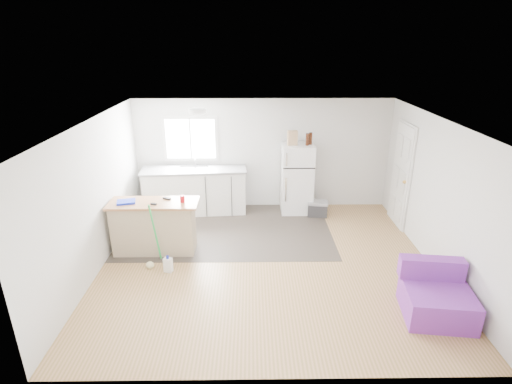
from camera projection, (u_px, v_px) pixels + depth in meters
room at (267, 197)px, 6.36m from camera, size 5.51×5.01×2.41m
vinyl_zone at (228, 229)px, 7.95m from camera, size 4.05×2.50×0.00m
window at (191, 139)px, 8.54m from camera, size 1.18×0.06×0.98m
interior_door at (401, 176)px, 7.91m from camera, size 0.11×0.92×2.10m
ceiling_fixture at (197, 111)px, 7.05m from camera, size 0.30×0.30×0.07m
kitchen_cabinets at (195, 190)px, 8.61m from camera, size 2.25×0.85×1.27m
peninsula at (154, 226)px, 7.00m from camera, size 1.53×0.59×0.94m
refrigerator at (297, 179)px, 8.56m from camera, size 0.66×0.64×1.50m
cooler at (317, 208)px, 8.53m from camera, size 0.46×0.34×0.33m
purple_seat at (436, 297)px, 5.44m from camera, size 0.97×0.93×0.72m
cleaner_jug at (168, 265)px, 6.48m from camera, size 0.15×0.13×0.29m
mop at (152, 255)px, 6.57m from camera, size 0.21×0.33×1.16m
red_cup at (182, 199)px, 6.81m from camera, size 0.09×0.09×0.12m
blue_tray at (126, 202)px, 6.80m from camera, size 0.34×0.29×0.04m
tool_a at (167, 198)px, 6.95m from camera, size 0.15×0.10×0.03m
tool_b at (154, 204)px, 6.72m from camera, size 0.11×0.07×0.03m
cardboard_box at (292, 138)px, 8.19m from camera, size 0.21×0.13×0.30m
bottle_left at (307, 139)px, 8.18m from camera, size 0.09×0.09×0.25m
bottle_right at (311, 138)px, 8.26m from camera, size 0.09×0.09×0.25m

